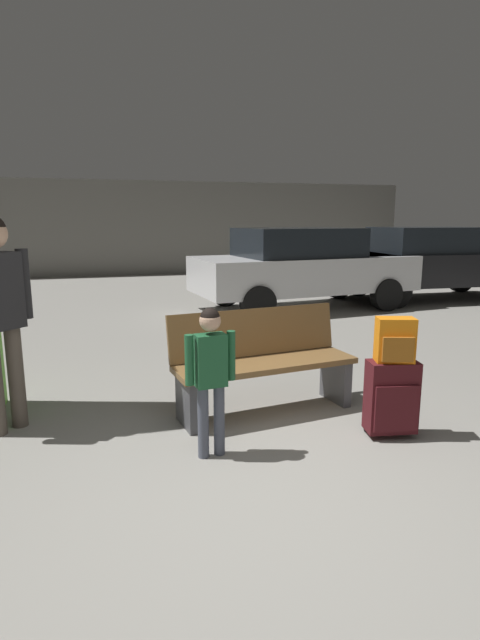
% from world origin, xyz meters
% --- Properties ---
extents(ground_plane, '(18.00, 18.00, 0.10)m').
position_xyz_m(ground_plane, '(0.00, 4.00, -0.05)').
color(ground_plane, gray).
extents(garage_back_wall, '(18.00, 0.12, 2.80)m').
position_xyz_m(garage_back_wall, '(0.00, 12.86, 1.40)').
color(garage_back_wall, slate).
rests_on(garage_back_wall, ground_plane).
extents(bench, '(1.66, 0.74, 0.89)m').
position_xyz_m(bench, '(0.48, 1.40, 0.44)').
color(bench, brown).
rests_on(bench, ground_plane).
extents(suitcase, '(0.41, 0.29, 0.60)m').
position_xyz_m(suitcase, '(1.27, 0.61, 0.32)').
color(suitcase, '#471419').
rests_on(suitcase, ground_plane).
extents(backpack_bright, '(0.31, 0.26, 0.34)m').
position_xyz_m(backpack_bright, '(1.27, 0.61, 0.77)').
color(backpack_bright, orange).
rests_on(backpack_bright, suitcase).
extents(child, '(0.37, 0.21, 1.08)m').
position_xyz_m(child, '(-0.14, 0.67, 0.66)').
color(child, '#4C5160').
rests_on(child, ground_plane).
extents(parked_car_side, '(4.18, 1.95, 1.51)m').
position_xyz_m(parked_car_side, '(5.85, 6.39, 0.81)').
color(parked_car_side, black).
rests_on(parked_car_side, ground_plane).
extents(parked_car_near, '(4.26, 2.15, 1.51)m').
position_xyz_m(parked_car_near, '(2.80, 6.08, 0.81)').
color(parked_car_near, silver).
rests_on(parked_car_near, ground_plane).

